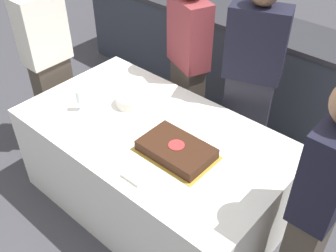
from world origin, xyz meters
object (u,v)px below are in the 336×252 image
at_px(wine_glass, 79,98).
at_px(plate_stack, 130,100).
at_px(person_seated_left, 49,63).
at_px(person_cutting_cake, 250,86).
at_px(cake, 176,150).
at_px(person_standing_back, 188,61).
at_px(person_seated_right, 318,210).

bearing_deg(wine_glass, plate_stack, 51.98).
bearing_deg(person_seated_left, person_cutting_cake, -62.34).
relative_size(cake, person_seated_left, 0.31).
bearing_deg(cake, plate_stack, 163.03).
distance_m(wine_glass, person_standing_back, 0.95).
relative_size(person_cutting_cake, person_seated_right, 1.03).
distance_m(person_cutting_cake, person_seated_right, 1.14).
distance_m(plate_stack, person_standing_back, 0.65).
distance_m(cake, person_standing_back, 1.01).
xyz_separation_m(cake, plate_stack, (-0.59, 0.18, 0.00)).
relative_size(cake, person_seated_right, 0.30).
distance_m(wine_glass, person_seated_left, 0.64).
distance_m(cake, wine_glass, 0.81).
distance_m(plate_stack, person_cutting_cake, 0.88).
xyz_separation_m(cake, person_seated_left, (-1.42, 0.08, 0.04)).
bearing_deg(person_standing_back, wine_glass, 97.99).
bearing_deg(person_seated_left, cake, -93.23).
bearing_deg(plate_stack, person_seated_left, -173.10).
height_order(wine_glass, person_seated_left, person_seated_left).
distance_m(person_cutting_cake, person_standing_back, 0.58).
bearing_deg(cake, person_seated_left, 176.77).
xyz_separation_m(plate_stack, person_seated_right, (1.46, -0.10, 0.05)).
distance_m(wine_glass, person_seated_right, 1.68).
height_order(cake, person_seated_right, person_seated_right).
bearing_deg(person_seated_left, wine_glass, -105.89).
height_order(wine_glass, person_cutting_cake, person_cutting_cake).
distance_m(person_seated_left, person_standing_back, 1.12).
bearing_deg(person_seated_right, cake, -84.71).
bearing_deg(plate_stack, person_cutting_cake, 47.45).
distance_m(cake, plate_stack, 0.62).
bearing_deg(plate_stack, cake, -16.97).
height_order(person_seated_right, person_standing_back, person_seated_right).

